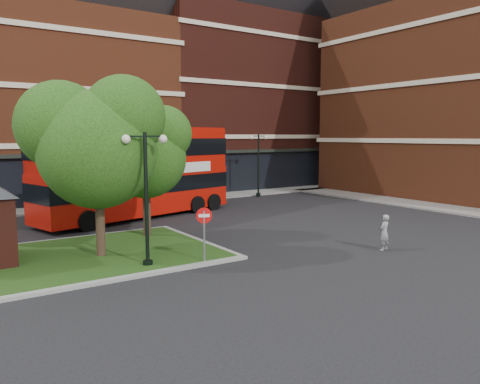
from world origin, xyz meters
TOP-DOWN VIEW (x-y plane):
  - ground at (0.00, 0.00)m, footprint 120.00×120.00m
  - pavement_far at (0.00, 16.50)m, footprint 44.00×3.00m
  - pavement_side at (16.50, 2.00)m, footprint 3.00×28.00m
  - terrace_far_right at (14.00, 24.00)m, footprint 18.00×12.00m
  - traffic_island at (-8.00, 3.00)m, footprint 12.60×7.60m
  - tree_island_west at (-6.60, 2.58)m, footprint 5.40×4.71m
  - tree_island_east at (-3.58, 5.06)m, footprint 4.46×3.90m
  - lamp_island at (-5.50, 0.20)m, footprint 1.72×0.36m
  - lamp_far_left at (2.00, 14.50)m, footprint 1.72×0.36m
  - lamp_far_right at (10.00, 14.50)m, footprint 1.72×0.36m
  - bus at (-1.63, 10.75)m, footprint 12.70×5.91m
  - woman at (3.99, -2.83)m, footprint 0.62×0.47m
  - car_silver at (-0.66, 16.00)m, footprint 4.58×2.00m
  - car_white at (3.00, 14.50)m, footprint 4.74×2.15m
  - no_entry_sign at (-3.50, -0.50)m, footprint 0.57×0.28m

SIDE VIEW (x-z plane):
  - ground at x=0.00m, z-range 0.00..0.00m
  - pavement_far at x=0.00m, z-range 0.00..0.12m
  - pavement_side at x=16.50m, z-range 0.00..0.12m
  - traffic_island at x=-8.00m, z-range -0.01..0.14m
  - car_white at x=3.00m, z-range 0.00..1.51m
  - car_silver at x=-0.66m, z-range 0.00..1.54m
  - woman at x=3.99m, z-range 0.00..1.54m
  - no_entry_sign at x=-3.50m, z-range 0.47..2.66m
  - lamp_island at x=-5.50m, z-range 0.33..5.33m
  - lamp_far_left at x=2.00m, z-range 0.33..5.33m
  - lamp_far_right at x=10.00m, z-range 0.33..5.33m
  - bus at x=-1.63m, z-range 0.74..5.47m
  - tree_island_east at x=-3.58m, z-range 1.10..7.39m
  - tree_island_west at x=-6.60m, z-range 1.19..8.40m
  - terrace_far_right at x=14.00m, z-range 0.00..16.00m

